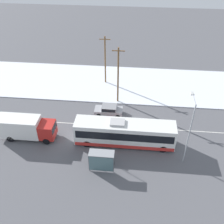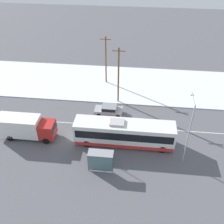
{
  "view_description": "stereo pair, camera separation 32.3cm",
  "coord_description": "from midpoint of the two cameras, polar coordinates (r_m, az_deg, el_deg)",
  "views": [
    {
      "loc": [
        -0.09,
        -27.86,
        23.48
      ],
      "look_at": [
        -2.99,
        1.35,
        1.4
      ],
      "focal_mm": 42.0,
      "sensor_mm": 36.0,
      "label": 1
    },
    {
      "loc": [
        0.23,
        -27.82,
        23.48
      ],
      "look_at": [
        -2.99,
        1.35,
        1.4
      ],
      "focal_mm": 42.0,
      "sensor_mm": 36.0,
      "label": 2
    }
  ],
  "objects": [
    {
      "name": "streetlamp",
      "position": [
        29.74,
        16.79,
        -2.88
      ],
      "size": [
        0.36,
        2.77,
        8.31
      ],
      "color": "#9EA3A8",
      "rests_on": "ground_plane"
    },
    {
      "name": "city_bus",
      "position": [
        32.89,
        2.96,
        -4.61
      ],
      "size": [
        12.47,
        2.57,
        3.46
      ],
      "color": "white",
      "rests_on": "ground_plane"
    },
    {
      "name": "snow_lot",
      "position": [
        45.79,
        5.35,
        6.02
      ],
      "size": [
        80.0,
        12.21,
        0.12
      ],
      "color": "silver",
      "rests_on": "ground_plane"
    },
    {
      "name": "lane_marking_center",
      "position": [
        36.42,
        4.71,
        -3.34
      ],
      "size": [
        60.0,
        0.12,
        0.0
      ],
      "color": "silver",
      "rests_on": "ground_plane"
    },
    {
      "name": "ground_plane",
      "position": [
        36.42,
        4.71,
        -3.34
      ],
      "size": [
        120.0,
        120.0,
        0.0
      ],
      "primitive_type": "plane",
      "color": "#56565B"
    },
    {
      "name": "utility_pole_snowlot",
      "position": [
        44.23,
        -1.13,
        11.34
      ],
      "size": [
        1.8,
        0.24,
        8.35
      ],
      "color": "brown",
      "rests_on": "ground_plane"
    },
    {
      "name": "bus_shelter",
      "position": [
        29.75,
        -2.22,
        -10.22
      ],
      "size": [
        2.86,
        1.2,
        2.4
      ],
      "color": "gray",
      "rests_on": "ground_plane"
    },
    {
      "name": "box_truck",
      "position": [
        35.5,
        -18.09,
        -3.03
      ],
      "size": [
        7.31,
        2.3,
        3.12
      ],
      "color": "silver",
      "rests_on": "ground_plane"
    },
    {
      "name": "sedan_car",
      "position": [
        38.17,
        -0.44,
        0.51
      ],
      "size": [
        4.07,
        1.8,
        1.49
      ],
      "rotation": [
        0.0,
        0.0,
        3.14
      ],
      "color": "#9E9EA3",
      "rests_on": "ground_plane"
    },
    {
      "name": "utility_pole_roadside",
      "position": [
        38.82,
        1.65,
        8.0
      ],
      "size": [
        1.8,
        0.24,
        9.02
      ],
      "color": "brown",
      "rests_on": "ground_plane"
    },
    {
      "name": "pedestrian_at_stop",
      "position": [
        31.31,
        -0.76,
        -8.99
      ],
      "size": [
        0.58,
        0.26,
        1.6
      ],
      "color": "#23232D",
      "rests_on": "ground_plane"
    }
  ]
}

